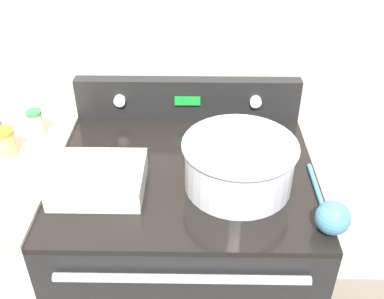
{
  "coord_description": "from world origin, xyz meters",
  "views": [
    {
      "loc": [
        0.04,
        -0.76,
        1.75
      ],
      "look_at": [
        0.02,
        0.36,
        0.98
      ],
      "focal_mm": 42.0,
      "sensor_mm": 36.0,
      "label": 1
    }
  ],
  "objects_px": {
    "casserole_dish": "(99,178)",
    "spice_jar_green_cap": "(36,124)",
    "spice_jar_orange_cap": "(5,142)",
    "ladle": "(332,216)",
    "mixing_bowl": "(239,162)"
  },
  "relations": [
    {
      "from": "casserole_dish",
      "to": "spice_jar_orange_cap",
      "type": "height_order",
      "value": "spice_jar_orange_cap"
    },
    {
      "from": "spice_jar_orange_cap",
      "to": "ladle",
      "type": "bearing_deg",
      "value": -17.98
    },
    {
      "from": "ladle",
      "to": "spice_jar_green_cap",
      "type": "bearing_deg",
      "value": 154.95
    },
    {
      "from": "casserole_dish",
      "to": "spice_jar_green_cap",
      "type": "distance_m",
      "value": 0.36
    },
    {
      "from": "spice_jar_green_cap",
      "to": "spice_jar_orange_cap",
      "type": "height_order",
      "value": "spice_jar_green_cap"
    },
    {
      "from": "mixing_bowl",
      "to": "ladle",
      "type": "height_order",
      "value": "mixing_bowl"
    },
    {
      "from": "spice_jar_green_cap",
      "to": "spice_jar_orange_cap",
      "type": "xyz_separation_m",
      "value": [
        -0.07,
        -0.1,
        -0.01
      ]
    },
    {
      "from": "mixing_bowl",
      "to": "spice_jar_orange_cap",
      "type": "bearing_deg",
      "value": 169.68
    },
    {
      "from": "casserole_dish",
      "to": "spice_jar_green_cap",
      "type": "height_order",
      "value": "spice_jar_green_cap"
    },
    {
      "from": "mixing_bowl",
      "to": "spice_jar_green_cap",
      "type": "bearing_deg",
      "value": 160.2
    },
    {
      "from": "ladle",
      "to": "spice_jar_green_cap",
      "type": "height_order",
      "value": "spice_jar_green_cap"
    },
    {
      "from": "spice_jar_green_cap",
      "to": "mixing_bowl",
      "type": "bearing_deg",
      "value": -19.8
    },
    {
      "from": "spice_jar_green_cap",
      "to": "ladle",
      "type": "bearing_deg",
      "value": -25.05
    },
    {
      "from": "ladle",
      "to": "spice_jar_orange_cap",
      "type": "relative_size",
      "value": 3.75
    },
    {
      "from": "ladle",
      "to": "spice_jar_green_cap",
      "type": "relative_size",
      "value": 3.34
    }
  ]
}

